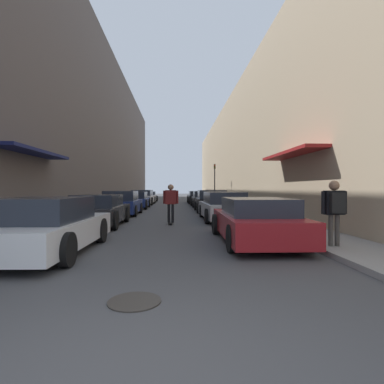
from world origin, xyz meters
TOP-DOWN VIEW (x-y plane):
  - ground at (0.00, 22.30)m, footprint 122.68×122.68m
  - curb_strip_left at (-4.61, 27.88)m, footprint 1.80×55.76m
  - curb_strip_right at (4.61, 27.88)m, footprint 1.80×55.76m
  - building_row_left at (-7.51, 27.88)m, footprint 4.90×55.76m
  - building_row_right at (7.51, 27.88)m, footprint 4.90×55.76m
  - parked_car_left_0 at (-2.57, 4.81)m, footprint 2.02×4.25m
  - parked_car_left_1 at (-2.65, 9.87)m, footprint 1.91×4.18m
  - parked_car_left_2 at (-2.65, 14.82)m, footprint 2.00×3.96m
  - parked_car_left_3 at (-2.60, 20.25)m, footprint 1.92×3.97m
  - parked_car_left_4 at (-2.67, 25.57)m, footprint 2.08×4.70m
  - parked_car_left_5 at (-2.67, 30.82)m, footprint 1.97×4.37m
  - parked_car_right_0 at (2.61, 6.00)m, footprint 2.02×4.55m
  - parked_car_right_1 at (2.62, 11.69)m, footprint 2.00×4.63m
  - parked_car_right_2 at (2.67, 16.87)m, footprint 2.03×3.94m
  - parked_car_right_3 at (2.65, 22.11)m, footprint 1.96×4.64m
  - parked_car_right_4 at (2.58, 27.74)m, footprint 2.02×4.69m
  - skateboarder at (0.19, 10.30)m, footprint 0.64×0.78m
  - manhole_cover at (-0.14, 1.76)m, footprint 0.70×0.70m
  - traffic_light at (4.07, 25.98)m, footprint 0.16×0.22m
  - pedestrian at (4.16, 4.70)m, footprint 0.62×0.34m

SIDE VIEW (x-z plane):
  - ground at x=0.00m, z-range 0.00..0.00m
  - manhole_cover at x=-0.14m, z-range 0.00..0.02m
  - curb_strip_left at x=-4.61m, z-range 0.00..0.12m
  - curb_strip_right at x=4.61m, z-range 0.00..0.12m
  - parked_car_left_5 at x=-2.67m, z-range -0.01..1.15m
  - parked_car_right_0 at x=2.61m, z-range -0.01..1.22m
  - parked_car_left_3 at x=-2.60m, z-range -0.01..1.22m
  - parked_car_right_4 at x=2.58m, z-range -0.01..1.22m
  - parked_car_left_1 at x=-2.65m, z-range -0.01..1.24m
  - parked_car_right_3 at x=2.65m, z-range -0.02..1.25m
  - parked_car_left_0 at x=-2.57m, z-range -0.02..1.26m
  - parked_car_right_1 at x=2.62m, z-range -0.03..1.30m
  - parked_car_left_2 at x=-2.65m, z-range -0.04..1.32m
  - parked_car_left_4 at x=-2.67m, z-range -0.02..1.33m
  - parked_car_right_2 at x=2.67m, z-range -0.03..1.35m
  - skateboarder at x=0.19m, z-range 0.19..1.86m
  - pedestrian at x=4.16m, z-range 0.31..1.88m
  - traffic_light at x=4.07m, z-range 0.54..4.21m
  - building_row_right at x=7.51m, z-range 0.00..10.27m
  - building_row_left at x=-7.51m, z-range 0.00..14.33m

